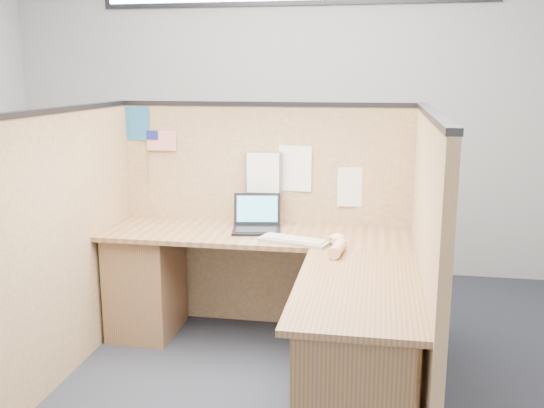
% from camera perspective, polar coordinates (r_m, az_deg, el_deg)
% --- Properties ---
extents(floor, '(5.00, 5.00, 0.00)m').
position_cam_1_polar(floor, '(3.49, -3.79, -17.20)').
color(floor, black).
rests_on(floor, ground).
extents(wall_back, '(5.00, 0.00, 5.00)m').
position_cam_1_polar(wall_back, '(5.26, 1.93, 8.81)').
color(wall_back, '#AAACAF').
rests_on(wall_back, floor).
extents(cubicle_partitions, '(2.06, 1.83, 1.53)m').
position_cam_1_polar(cubicle_partitions, '(3.58, -2.33, -3.08)').
color(cubicle_partitions, olive).
rests_on(cubicle_partitions, floor).
extents(l_desk, '(1.95, 1.75, 0.73)m').
position_cam_1_polar(l_desk, '(3.54, 0.18, -9.69)').
color(l_desk, brown).
rests_on(l_desk, floor).
extents(laptop, '(0.34, 0.34, 0.22)m').
position_cam_1_polar(laptop, '(3.88, -1.29, -1.64)').
color(laptop, black).
rests_on(laptop, l_desk).
extents(keyboard, '(0.44, 0.26, 0.03)m').
position_cam_1_polar(keyboard, '(3.59, 2.06, -3.46)').
color(keyboard, '#9F917B').
rests_on(keyboard, l_desk).
extents(mouse, '(0.10, 0.07, 0.04)m').
position_cam_1_polar(mouse, '(3.56, 6.18, -3.52)').
color(mouse, silver).
rests_on(mouse, l_desk).
extents(hand_forearm, '(0.10, 0.36, 0.08)m').
position_cam_1_polar(hand_forearm, '(3.43, 6.20, -3.87)').
color(hand_forearm, tan).
rests_on(hand_forearm, l_desk).
extents(blue_poster, '(0.17, 0.02, 0.23)m').
position_cam_1_polar(blue_poster, '(4.25, -12.54, 7.41)').
color(blue_poster, '#22619E').
rests_on(blue_poster, cubicle_partitions).
extents(american_flag, '(0.21, 0.01, 0.36)m').
position_cam_1_polar(american_flag, '(4.20, -10.69, 5.71)').
color(american_flag, olive).
rests_on(american_flag, cubicle_partitions).
extents(file_holder, '(0.25, 0.05, 0.31)m').
position_cam_1_polar(file_holder, '(4.02, -0.79, 2.73)').
color(file_holder, slate).
rests_on(file_holder, cubicle_partitions).
extents(paper_left, '(0.24, 0.02, 0.30)m').
position_cam_1_polar(paper_left, '(4.00, 2.06, 3.36)').
color(paper_left, white).
rests_on(paper_left, cubicle_partitions).
extents(paper_right, '(0.20, 0.03, 0.26)m').
position_cam_1_polar(paper_right, '(3.99, 7.63, 1.59)').
color(paper_right, white).
rests_on(paper_right, cubicle_partitions).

